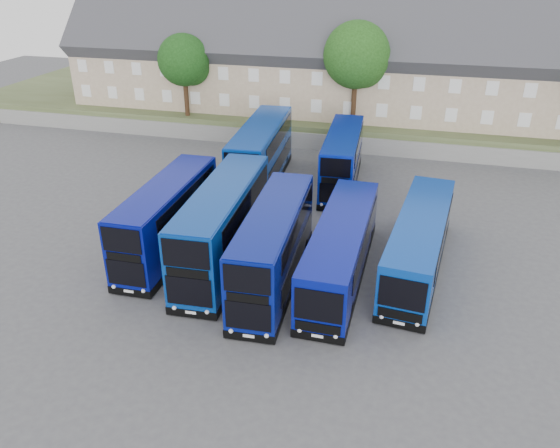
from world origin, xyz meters
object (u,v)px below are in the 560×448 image
(dd_front_left, at_px, (168,219))
(coach_east_a, at_px, (341,250))
(dd_front_mid, at_px, (223,227))
(tree_mid, at_px, (358,58))
(tree_west, at_px, (185,62))

(dd_front_left, distance_m, coach_east_a, 10.46)
(dd_front_mid, distance_m, tree_mid, 23.88)
(dd_front_left, bearing_deg, tree_mid, 69.14)
(coach_east_a, xyz_separation_m, tree_west, (-18.44, 22.12, 5.41))
(tree_mid, bearing_deg, coach_east_a, -83.85)
(dd_front_left, distance_m, tree_west, 23.74)
(dd_front_mid, relative_size, tree_mid, 1.28)
(tree_mid, bearing_deg, dd_front_mid, -100.74)
(dd_front_left, relative_size, tree_west, 1.40)
(tree_west, bearing_deg, tree_mid, 1.79)
(dd_front_left, xyz_separation_m, coach_east_a, (10.44, -0.32, -0.44))
(dd_front_left, distance_m, tree_mid, 24.44)
(dd_front_left, xyz_separation_m, dd_front_mid, (3.69, -0.46, 0.18))
(coach_east_a, bearing_deg, dd_front_left, 178.74)
(dd_front_mid, bearing_deg, tree_mid, 76.24)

